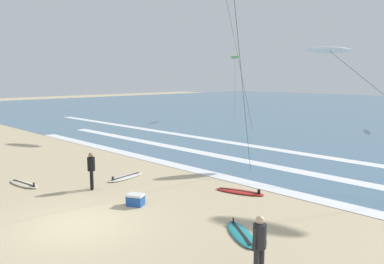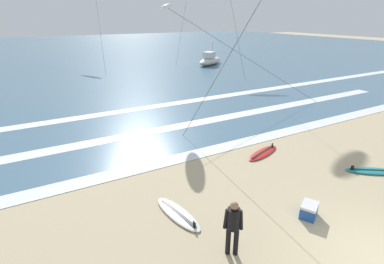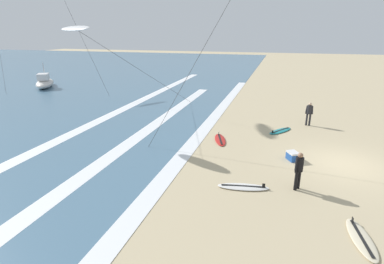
{
  "view_description": "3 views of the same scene",
  "coord_description": "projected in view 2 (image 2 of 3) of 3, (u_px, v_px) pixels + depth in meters",
  "views": [
    {
      "loc": [
        11.07,
        -5.79,
        4.77
      ],
      "look_at": [
        -2.4,
        7.56,
        2.03
      ],
      "focal_mm": 35.78,
      "sensor_mm": 36.0,
      "label": 1
    },
    {
      "loc": [
        -6.94,
        -2.33,
        5.78
      ],
      "look_at": [
        -2.38,
        5.89,
        2.01
      ],
      "focal_mm": 27.3,
      "sensor_mm": 36.0,
      "label": 2
    },
    {
      "loc": [
        -14.71,
        3.36,
        6.12
      ],
      "look_at": [
        -1.03,
        7.4,
        1.27
      ],
      "focal_mm": 27.86,
      "sensor_mm": 36.0,
      "label": 3
    }
  ],
  "objects": [
    {
      "name": "ocean_surface",
      "position": [
        72.0,
        52.0,
        49.72
      ],
      "size": [
        140.0,
        90.0,
        0.01
      ],
      "primitive_type": "cube",
      "color": "slate",
      "rests_on": "ground"
    },
    {
      "name": "wave_foam_shoreline",
      "position": [
        244.0,
        142.0,
        14.25
      ],
      "size": [
        42.23,
        0.85,
        0.01
      ],
      "primitive_type": "cube",
      "color": "white",
      "rests_on": "ocean_surface"
    },
    {
      "name": "wave_foam_mid_break",
      "position": [
        150.0,
        132.0,
        15.51
      ],
      "size": [
        37.53,
        0.9,
        0.01
      ],
      "primitive_type": "cube",
      "color": "white",
      "rests_on": "ocean_surface"
    },
    {
      "name": "wave_foam_outer_break",
      "position": [
        127.0,
        111.0,
        18.97
      ],
      "size": [
        59.83,
        0.89,
        0.01
      ],
      "primitive_type": "cube",
      "color": "white",
      "rests_on": "ocean_surface"
    },
    {
      "name": "surfer_left_far",
      "position": [
        233.0,
        224.0,
        7.26
      ],
      "size": [
        0.47,
        0.37,
        1.6
      ],
      "color": "black",
      "rests_on": "ground"
    },
    {
      "name": "surfboard_right_spare",
      "position": [
        178.0,
        214.0,
        9.06
      ],
      "size": [
        0.94,
        2.17,
        0.25
      ],
      "color": "silver",
      "rests_on": "ground"
    },
    {
      "name": "surfboard_left_pile",
      "position": [
        373.0,
        171.0,
        11.55
      ],
      "size": [
        2.07,
        1.68,
        0.25
      ],
      "color": "teal",
      "rests_on": "ground"
    },
    {
      "name": "surfboard_foreground_flat",
      "position": [
        263.0,
        153.0,
        13.08
      ],
      "size": [
        2.18,
        1.2,
        0.25
      ],
      "color": "red",
      "rests_on": "ground"
    },
    {
      "name": "kite_white_mid_center",
      "position": [
        166.0,
        7.0,
        17.49
      ],
      "size": [
        10.84,
        5.7,
        6.49
      ],
      "color": "white",
      "rests_on": "ground"
    },
    {
      "name": "offshore_boat",
      "position": [
        210.0,
        60.0,
        36.51
      ],
      "size": [
        5.28,
        4.27,
        2.7
      ],
      "color": "beige",
      "rests_on": "ground"
    },
    {
      "name": "cooler_box",
      "position": [
        309.0,
        210.0,
        8.95
      ],
      "size": [
        0.75,
        0.69,
        0.44
      ],
      "color": "#1E4C9E",
      "rests_on": "ground"
    }
  ]
}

